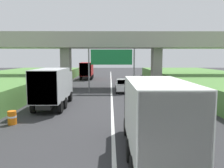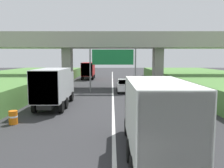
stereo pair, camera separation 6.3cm
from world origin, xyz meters
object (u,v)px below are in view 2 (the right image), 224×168
object	(u,v)px
construction_barrel_4	(58,89)
overhead_highway_sign	(112,60)
speed_limit_sign	(41,86)
truck_red	(87,70)
construction_barrel_1	(12,118)
construction_barrel_3	(48,95)
truck_silver	(53,85)
car_white	(123,85)
construction_barrel_2	(35,104)
truck_black	(153,113)

from	to	relation	value
construction_barrel_4	overhead_highway_sign	bearing A→B (deg)	4.37
speed_limit_sign	truck_red	xyz separation A→B (m)	(2.42, 23.98, 0.46)
construction_barrel_1	construction_barrel_3	distance (m)	9.15
truck_silver	car_white	world-z (taller)	truck_silver
truck_silver	overhead_highway_sign	bearing A→B (deg)	59.49
car_white	construction_barrel_2	world-z (taller)	car_white
speed_limit_sign	car_white	distance (m)	10.45
construction_barrel_4	speed_limit_sign	bearing A→B (deg)	-98.10
construction_barrel_1	speed_limit_sign	bearing A→B (deg)	95.00
truck_red	construction_barrel_3	world-z (taller)	truck_red
construction_barrel_3	construction_barrel_4	size ratio (longest dim) A/B	1.00
construction_barrel_1	construction_barrel_2	distance (m)	4.57
car_white	truck_silver	bearing A→B (deg)	-126.42
construction_barrel_3	truck_black	bearing A→B (deg)	-59.17
speed_limit_sign	truck_black	distance (m)	16.62
construction_barrel_1	truck_red	bearing A→B (deg)	87.14
overhead_highway_sign	truck_black	xyz separation A→B (m)	(1.74, -19.19, -2.16)
speed_limit_sign	construction_barrel_4	xyz separation A→B (m)	(0.68, 4.81, -1.02)
truck_silver	car_white	xyz separation A→B (m)	(6.64, 9.00, -1.08)
overhead_highway_sign	speed_limit_sign	size ratio (longest dim) A/B	2.64
construction_barrel_2	construction_barrel_1	bearing A→B (deg)	-90.28
truck_red	construction_barrel_4	xyz separation A→B (m)	(-1.74, -19.18, -1.47)
truck_black	construction_barrel_1	xyz separation A→B (m)	(-8.36, 4.96, -1.47)
truck_silver	truck_black	world-z (taller)	same
construction_barrel_1	construction_barrel_3	bearing A→B (deg)	90.34
overhead_highway_sign	construction_barrel_2	xyz separation A→B (m)	(-6.60, -9.66, -3.63)
speed_limit_sign	truck_black	world-z (taller)	truck_black
truck_silver	construction_barrel_3	xyz separation A→B (m)	(-1.49, 3.72, -1.47)
overhead_highway_sign	speed_limit_sign	xyz separation A→B (m)	(-7.40, -5.32, -2.62)
truck_black	construction_barrel_2	distance (m)	12.75
speed_limit_sign	truck_black	size ratio (longest dim) A/B	0.31
overhead_highway_sign	speed_limit_sign	distance (m)	9.48
overhead_highway_sign	truck_silver	xyz separation A→B (m)	(-5.19, -8.81, -2.16)
truck_silver	truck_black	bearing A→B (deg)	-56.27
construction_barrel_4	construction_barrel_3	bearing A→B (deg)	-89.49
car_white	truck_red	bearing A→B (deg)	109.20
construction_barrel_1	construction_barrel_3	world-z (taller)	same
truck_silver	construction_barrel_1	distance (m)	5.80
overhead_highway_sign	truck_black	distance (m)	19.39
car_white	construction_barrel_3	xyz separation A→B (m)	(-8.13, -5.28, -0.40)
speed_limit_sign	truck_red	size ratio (longest dim) A/B	0.31
truck_black	construction_barrel_3	bearing A→B (deg)	120.83
truck_red	construction_barrel_4	world-z (taller)	truck_red
truck_red	construction_barrel_2	world-z (taller)	truck_red
truck_black	car_white	size ratio (longest dim) A/B	1.78
construction_barrel_4	construction_barrel_1	bearing A→B (deg)	-89.60
speed_limit_sign	construction_barrel_4	size ratio (longest dim) A/B	2.48
speed_limit_sign	construction_barrel_4	bearing A→B (deg)	81.90
truck_red	overhead_highway_sign	bearing A→B (deg)	-75.06
truck_red	construction_barrel_4	size ratio (longest dim) A/B	8.11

